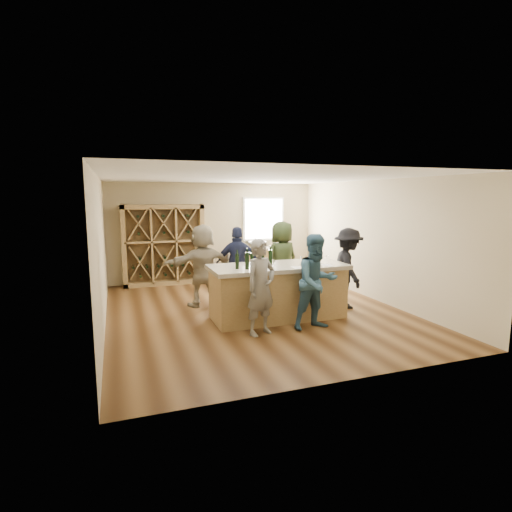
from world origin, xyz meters
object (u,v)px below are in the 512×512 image
object	(u,v)px
person_server	(348,268)
wine_rack	(164,245)
wine_bottle_a	(237,261)
wine_bottle_b	(247,261)
person_near_right	(317,282)
person_far_mid	(238,265)
tasting_counter_base	(278,293)
wine_bottle_e	(270,258)
wine_bottle_d	(262,260)
wine_bottle_c	(252,260)
person_far_left	(203,265)
person_far_right	(282,260)
sink	(257,244)
person_near_left	(261,287)

from	to	relation	value
person_server	wine_rack	bearing A→B (deg)	57.50
person_server	wine_bottle_a	bearing A→B (deg)	111.42
wine_bottle_b	person_near_right	size ratio (longest dim) A/B	0.18
person_far_mid	person_near_right	bearing A→B (deg)	128.98
tasting_counter_base	wine_bottle_e	distance (m)	0.78
wine_bottle_d	wine_bottle_c	bearing A→B (deg)	150.40
wine_rack	wine_bottle_b	world-z (taller)	wine_rack
person_near_right	person_far_left	distance (m)	2.79
wine_rack	wine_bottle_a	xyz separation A→B (m)	(0.89, -4.03, 0.12)
wine_bottle_c	person_near_right	size ratio (longest dim) A/B	0.16
wine_bottle_b	wine_bottle_e	bearing A→B (deg)	13.91
wine_rack	person_near_right	size ratio (longest dim) A/B	1.25
tasting_counter_base	person_near_right	bearing A→B (deg)	-64.43
person_near_right	wine_rack	bearing A→B (deg)	108.72
wine_rack	person_far_mid	world-z (taller)	wine_rack
tasting_counter_base	person_server	bearing A→B (deg)	6.81
tasting_counter_base	person_far_left	size ratio (longest dim) A/B	1.42
person_server	person_far_mid	world-z (taller)	person_server
person_near_right	person_server	size ratio (longest dim) A/B	1.00
wine_bottle_e	person_far_right	distance (m)	1.77
wine_bottle_d	person_far_right	size ratio (longest dim) A/B	0.15
wine_bottle_a	person_far_right	bearing A→B (deg)	44.18
sink	wine_bottle_b	bearing A→B (deg)	-112.12
wine_bottle_b	wine_bottle_d	distance (m)	0.32
person_near_right	person_far_mid	xyz separation A→B (m)	(-0.81, 2.25, -0.01)
tasting_counter_base	wine_bottle_a	world-z (taller)	wine_bottle_a
wine_rack	person_server	size ratio (longest dim) A/B	1.26
tasting_counter_base	person_far_right	world-z (taller)	person_far_right
wine_bottle_d	person_server	distance (m)	2.21
person_far_mid	person_far_right	size ratio (longest dim) A/B	0.94
person_far_mid	wine_bottle_e	bearing A→B (deg)	116.30
wine_rack	person_far_right	distance (m)	3.51
tasting_counter_base	person_near_left	size ratio (longest dim) A/B	1.53
wine_rack	wine_bottle_c	bearing A→B (deg)	-73.42
person_near_left	person_far_right	xyz separation A→B (m)	(1.33, 2.16, 0.08)
wine_rack	person_far_mid	xyz separation A→B (m)	(1.37, -2.49, -0.23)
tasting_counter_base	wine_bottle_b	world-z (taller)	wine_bottle_b
wine_rack	sink	xyz separation A→B (m)	(2.70, -0.07, -0.09)
wine_bottle_b	wine_bottle_c	distance (m)	0.20
wine_bottle_e	person_server	bearing A→B (deg)	9.41
person_server	person_far_mid	size ratio (longest dim) A/B	1.00
wine_bottle_a	person_server	xyz separation A→B (m)	(2.62, 0.35, -0.35)
sink	person_server	size ratio (longest dim) A/B	0.31
sink	wine_bottle_a	bearing A→B (deg)	-114.61
wine_rack	person_server	xyz separation A→B (m)	(3.51, -3.68, -0.22)
sink	wine_bottle_a	distance (m)	4.36
sink	person_far_mid	xyz separation A→B (m)	(-1.33, -2.42, -0.14)
wine_bottle_a	person_far_left	world-z (taller)	person_far_left
person_near_left	person_far_left	distance (m)	2.28
wine_bottle_d	wine_bottle_a	bearing A→B (deg)	172.56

